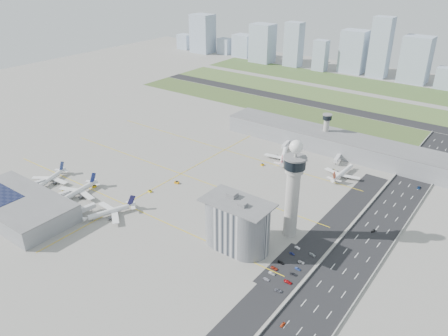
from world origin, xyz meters
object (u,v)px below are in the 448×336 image
Objects in this scene: jet_bridge_near_0 at (27,188)px; tug_0 at (64,189)px; tug_2 at (150,191)px; car_lot_10 at (301,262)px; tug_4 at (262,164)px; car_lot_6 at (279,291)px; car_lot_1 at (272,273)px; car_lot_9 at (298,269)px; jet_bridge_far_1 at (339,157)px; tug_5 at (333,170)px; airplane_near_c at (108,209)px; car_lot_3 at (281,263)px; car_lot_5 at (297,248)px; car_lot_11 at (313,255)px; car_lot_0 at (266,279)px; car_lot_4 at (292,253)px; jet_bridge_near_1 at (50,200)px; car_hw_2 at (419,188)px; airplane_near_a at (49,177)px; secondary_tower at (326,128)px; car_hw_4 at (419,157)px; tug_1 at (94,186)px; car_lot_8 at (293,274)px; airplane_near_b at (76,190)px; car_lot_2 at (274,268)px; car_hw_0 at (283,325)px; jet_bridge_near_2 at (76,214)px; car_hw_1 at (373,231)px; jet_bridge_far_0 at (288,143)px; control_tower at (293,186)px; airplane_far_b at (343,170)px; tug_3 at (177,182)px; car_lot_7 at (288,282)px.

jet_bridge_near_0 reaches higher than tug_0.
tug_2 reaches higher than car_lot_10.
tug_4 is 153.19m from car_lot_6.
car_lot_9 is (9.73, 12.00, -0.09)m from car_lot_1.
car_lot_6 is at bearing 3.33° from jet_bridge_far_1.
tug_5 is at bearing 17.03° from car_lot_9.
airplane_near_c reaches higher than car_lot_3.
car_lot_1 is 29.57m from car_lot_5.
car_lot_9 is at bearing -173.88° from car_lot_11.
car_lot_6 is 21.84m from car_lot_9.
car_lot_10 is (8.55, 24.61, -0.07)m from car_lot_0.
jet_bridge_near_0 is 3.55× the size of car_lot_10.
tug_4 is 0.80× the size of car_lot_4.
car_lot_0 is at bearing -72.28° from jet_bridge_near_1.
car_lot_1 is 156.93m from car_hw_2.
secondary_tower is at bearing 124.91° from airplane_near_a.
airplane_near_a reaches higher than car_lot_5.
car_lot_11 is at bearing -27.89° from car_lot_3.
tug_2 is at bearing -129.88° from car_hw_4.
car_hw_2 is (28.78, 161.92, 0.03)m from car_lot_6.
tug_1 is at bearing 97.22° from car_lot_3.
tug_4 is 0.73× the size of car_lot_8.
jet_bridge_near_0 is (-35.67, -17.87, -2.75)m from airplane_near_b.
airplane_near_c reaches higher than car_lot_2.
jet_bridge_near_0 is 4.05× the size of car_hw_0.
secondary_tower is 227.30m from jet_bridge_near_2.
airplane_near_c reaches higher than jet_bridge_near_0.
airplane_near_b is 2.86× the size of jet_bridge_near_0.
car_hw_1 is at bearing 88.31° from car_hw_0.
jet_bridge_near_0 is 5.03× the size of tug_4.
car_hw_2 is (175.08, 180.68, -2.23)m from jet_bridge_near_2.
jet_bridge_far_0 is (-28.00, -18.00, -15.95)m from secondary_tower.
car_lot_4 is 6.95m from car_lot_5.
car_lot_11 is (0.77, 22.15, -0.06)m from car_lot_8.
car_lot_0 is at bearing -76.19° from control_tower.
car_lot_8 is (204.88, 16.90, -4.64)m from airplane_near_a.
tug_0 reaches higher than car_lot_3.
jet_bridge_far_1 is (163.60, 174.73, -2.44)m from airplane_near_a.
secondary_tower is 2.28× the size of jet_bridge_near_2.
car_lot_4 is (78.94, -92.58, -0.22)m from tug_4.
airplane_far_b is 149.09m from car_lot_6.
car_hw_1 is (20.17, 45.92, 0.02)m from car_lot_11.
tug_3 is 0.90× the size of car_lot_8.
car_hw_1 is at bearing -15.49° from car_lot_7.
airplane_near_a is 11.08× the size of car_lot_9.
jet_bridge_near_2 is at bearing 95.93° from car_lot_0.
tug_4 is 139.44m from car_lot_1.
jet_bridge_near_0 is 3.93× the size of car_lot_5.
control_tower is at bearing 102.23° from airplane_near_b.
car_lot_6 is 164.46m from car_hw_2.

